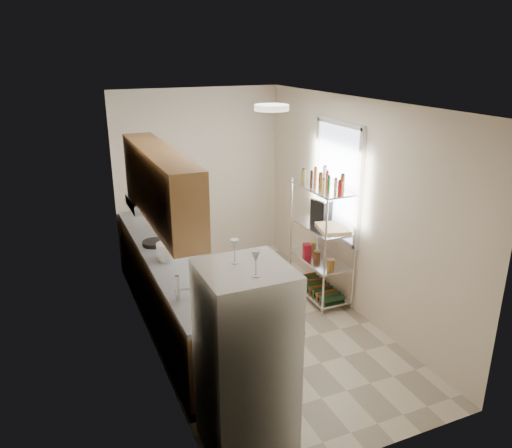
{
  "coord_description": "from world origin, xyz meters",
  "views": [
    {
      "loc": [
        -2.12,
        -4.78,
        3.11
      ],
      "look_at": [
        0.07,
        0.25,
        1.18
      ],
      "focal_mm": 35.0,
      "sensor_mm": 36.0,
      "label": 1
    }
  ],
  "objects_px": {
    "refrigerator": "(246,362)",
    "espresso_machine": "(321,209)",
    "frying_pan_large": "(154,243)",
    "rice_cooker": "(167,251)",
    "cutting_board": "(333,228)"
  },
  "relations": [
    {
      "from": "rice_cooker",
      "to": "refrigerator",
      "type": "bearing_deg",
      "value": -86.79
    },
    {
      "from": "rice_cooker",
      "to": "cutting_board",
      "type": "xyz_separation_m",
      "value": [
        2.04,
        -0.15,
        0.03
      ]
    },
    {
      "from": "rice_cooker",
      "to": "espresso_machine",
      "type": "height_order",
      "value": "espresso_machine"
    },
    {
      "from": "refrigerator",
      "to": "frying_pan_large",
      "type": "xyz_separation_m",
      "value": [
        -0.15,
        2.48,
        0.12
      ]
    },
    {
      "from": "refrigerator",
      "to": "espresso_machine",
      "type": "height_order",
      "value": "refrigerator"
    },
    {
      "from": "frying_pan_large",
      "to": "cutting_board",
      "type": "distance_m",
      "value": 2.18
    },
    {
      "from": "frying_pan_large",
      "to": "espresso_machine",
      "type": "xyz_separation_m",
      "value": [
        2.13,
        -0.26,
        0.23
      ]
    },
    {
      "from": "refrigerator",
      "to": "cutting_board",
      "type": "xyz_separation_m",
      "value": [
        1.93,
        1.85,
        0.22
      ]
    },
    {
      "from": "cutting_board",
      "to": "espresso_machine",
      "type": "height_order",
      "value": "espresso_machine"
    },
    {
      "from": "refrigerator",
      "to": "rice_cooker",
      "type": "distance_m",
      "value": 2.02
    },
    {
      "from": "rice_cooker",
      "to": "cutting_board",
      "type": "distance_m",
      "value": 2.05
    },
    {
      "from": "refrigerator",
      "to": "espresso_machine",
      "type": "distance_m",
      "value": 2.99
    },
    {
      "from": "frying_pan_large",
      "to": "espresso_machine",
      "type": "bearing_deg",
      "value": -15.88
    },
    {
      "from": "refrigerator",
      "to": "frying_pan_large",
      "type": "height_order",
      "value": "refrigerator"
    },
    {
      "from": "refrigerator",
      "to": "espresso_machine",
      "type": "xyz_separation_m",
      "value": [
        1.97,
        2.22,
        0.35
      ]
    }
  ]
}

